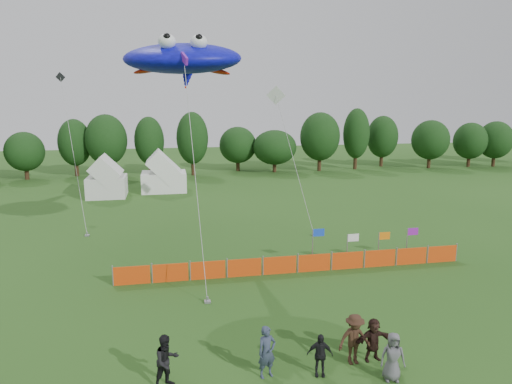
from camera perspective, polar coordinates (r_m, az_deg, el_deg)
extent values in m
plane|color=#234C16|center=(18.28, 3.79, -20.02)|extent=(160.00, 160.00, 0.00)
cylinder|color=#382314|center=(62.59, -26.75, 2.27)|extent=(0.50, 0.50, 1.91)
ellipsoid|color=black|center=(62.30, -26.95, 4.54)|extent=(4.61, 4.61, 4.30)
cylinder|color=#382314|center=(62.94, -21.52, 2.96)|extent=(0.50, 0.50, 2.38)
ellipsoid|color=black|center=(62.60, -21.73, 5.77)|extent=(4.09, 4.09, 5.35)
cylinder|color=#382314|center=(61.50, -18.02, 3.11)|extent=(0.50, 0.50, 2.57)
ellipsoid|color=black|center=(61.14, -18.21, 6.22)|extent=(5.20, 5.20, 5.79)
cylinder|color=#382314|center=(61.01, -13.07, 3.26)|extent=(0.50, 0.50, 2.46)
ellipsoid|color=black|center=(60.66, -13.20, 6.26)|extent=(3.78, 3.78, 5.55)
cylinder|color=#382314|center=(59.64, -7.87, 3.36)|extent=(0.50, 0.50, 2.66)
ellipsoid|color=black|center=(59.26, -7.96, 6.69)|extent=(4.05, 4.05, 5.99)
cylinder|color=#382314|center=(62.89, -2.27, 3.55)|extent=(0.50, 0.50, 1.98)
ellipsoid|color=black|center=(62.59, -2.29, 5.90)|extent=(5.06, 5.06, 4.46)
cylinder|color=#382314|center=(61.87, 2.33, 3.37)|extent=(0.50, 0.50, 1.86)
ellipsoid|color=black|center=(61.58, 2.34, 5.60)|extent=(5.86, 5.86, 4.18)
cylinder|color=#382314|center=(63.37, 7.92, 3.80)|extent=(0.50, 0.50, 2.62)
ellipsoid|color=black|center=(63.02, 8.00, 6.88)|extent=(5.41, 5.41, 5.89)
cylinder|color=#382314|center=(65.89, 12.30, 4.01)|extent=(0.50, 0.50, 2.78)
ellipsoid|color=black|center=(65.55, 12.43, 7.16)|extent=(3.67, 3.67, 6.26)
cylinder|color=#382314|center=(69.66, 15.39, 4.10)|extent=(0.50, 0.50, 2.42)
ellipsoid|color=black|center=(69.35, 15.53, 6.68)|extent=(4.46, 4.46, 5.44)
cylinder|color=#382314|center=(70.19, 20.80, 3.74)|extent=(0.50, 0.50, 2.24)
ellipsoid|color=black|center=(69.90, 20.97, 6.11)|extent=(5.26, 5.26, 5.03)
cylinder|color=#382314|center=(73.77, 25.04, 3.70)|extent=(0.50, 0.50, 2.10)
ellipsoid|color=black|center=(73.51, 25.22, 5.82)|extent=(4.74, 4.74, 4.73)
cylinder|color=#382314|center=(75.66, 27.56, 3.67)|extent=(0.50, 0.50, 2.16)
ellipsoid|color=black|center=(75.40, 27.75, 5.79)|extent=(4.88, 4.88, 4.87)
cube|color=silver|center=(48.29, -18.11, 0.66)|extent=(3.72, 3.72, 2.05)
cube|color=white|center=(49.69, -11.41, 1.28)|extent=(4.63, 3.70, 2.04)
cube|color=#D43E0B|center=(25.19, -15.28, -10.03)|extent=(1.90, 0.06, 1.00)
cube|color=#D43E0B|center=(25.10, -10.65, -9.89)|extent=(1.90, 0.06, 1.00)
cube|color=#D43E0B|center=(25.17, -6.03, -9.69)|extent=(1.90, 0.06, 1.00)
cube|color=#D43E0B|center=(25.39, -1.47, -9.43)|extent=(1.90, 0.06, 1.00)
cube|color=#D43E0B|center=(25.77, 2.98, -9.13)|extent=(1.90, 0.06, 1.00)
cube|color=#D43E0B|center=(26.30, 7.26, -8.78)|extent=(1.90, 0.06, 1.00)
cube|color=#D43E0B|center=(26.97, 11.35, -8.40)|extent=(1.90, 0.06, 1.00)
cube|color=#D43E0B|center=(27.76, 15.21, -8.00)|extent=(1.90, 0.06, 1.00)
cube|color=#D43E0B|center=(28.67, 18.84, -7.60)|extent=(1.90, 0.06, 1.00)
cube|color=#D43E0B|center=(29.69, 22.22, -7.19)|extent=(1.90, 0.06, 1.00)
cylinder|color=gray|center=(27.02, 7.07, -6.87)|extent=(0.06, 0.06, 2.20)
cube|color=blue|center=(26.86, 7.83, -5.04)|extent=(0.70, 0.02, 0.45)
cylinder|color=gray|center=(27.41, 11.31, -7.09)|extent=(0.06, 0.06, 1.88)
cube|color=white|center=(27.33, 12.05, -5.60)|extent=(0.70, 0.02, 0.45)
cylinder|color=gray|center=(28.26, 15.05, -6.72)|extent=(0.06, 0.06, 1.86)
cube|color=orange|center=(28.21, 15.76, -5.29)|extent=(0.70, 0.02, 0.45)
cylinder|color=gray|center=(29.41, 18.32, -6.13)|extent=(0.06, 0.06, 1.93)
cube|color=purple|center=(29.38, 19.01, -4.69)|extent=(0.70, 0.02, 0.45)
imported|color=#2F374E|center=(16.79, 1.36, -19.36)|extent=(0.78, 0.62, 1.87)
imported|color=black|center=(16.57, -11.11, -20.04)|extent=(1.14, 1.06, 1.87)
imported|color=#352015|center=(17.84, 12.19, -17.55)|extent=(1.28, 0.79, 1.93)
imported|color=black|center=(17.08, 7.98, -19.51)|extent=(0.97, 0.57, 1.56)
imported|color=#545459|center=(17.31, 16.72, -19.12)|extent=(0.95, 0.73, 1.73)
imported|color=black|center=(18.26, 14.46, -17.44)|extent=(1.55, 0.58, 1.65)
ellipsoid|color=#0E10D2|center=(25.68, -9.18, 16.16)|extent=(7.25, 6.12, 2.21)
sphere|color=white|center=(24.37, -11.08, 17.98)|extent=(0.89, 0.89, 0.89)
sphere|color=white|center=(24.43, -7.17, 18.08)|extent=(0.89, 0.89, 0.89)
ellipsoid|color=#BA1909|center=(25.84, -13.02, 14.70)|extent=(1.85, 0.81, 0.29)
ellipsoid|color=#BA1909|center=(25.96, -5.31, 14.92)|extent=(1.85, 0.81, 0.29)
cube|color=purple|center=(23.25, -8.96, 16.17)|extent=(0.37, 0.96, 0.70)
cylinder|color=#A5A5A5|center=(22.33, -7.56, 1.46)|extent=(0.69, 3.05, 11.43)
cube|color=gray|center=(22.59, -6.09, -13.47)|extent=(0.30, 0.30, 0.10)
cube|color=silver|center=(34.24, 2.51, 11.97)|extent=(1.40, 0.38, 1.40)
cylinder|color=#A5A5A5|center=(33.26, 4.88, 3.42)|extent=(2.19, 3.27, 9.90)
cube|color=gray|center=(33.10, 7.30, -5.35)|extent=(0.30, 0.30, 0.10)
cube|color=black|center=(45.64, -23.26, 13.06)|extent=(0.88, 0.26, 0.88)
cylinder|color=#A5A5A5|center=(39.77, -21.98, 5.17)|extent=(3.37, 11.59, 11.61)
cube|color=gray|center=(34.91, -20.35, -5.10)|extent=(0.30, 0.30, 0.10)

